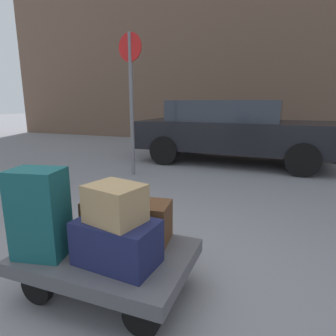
% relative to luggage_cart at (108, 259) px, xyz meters
% --- Properties ---
extents(ground_plane, '(60.00, 60.00, 0.00)m').
position_rel_luggage_cart_xyz_m(ground_plane, '(0.00, 0.00, -0.27)').
color(ground_plane, gray).
extents(luggage_cart, '(1.19, 0.82, 0.34)m').
position_rel_luggage_cart_xyz_m(luggage_cart, '(0.00, 0.00, 0.00)').
color(luggage_cart, '#4C4C51').
rests_on(luggage_cart, ground_plane).
extents(duffel_bag_navy_front_right, '(0.55, 0.37, 0.29)m').
position_rel_luggage_cart_xyz_m(duffel_bag_navy_front_right, '(0.15, -0.12, 0.22)').
color(duffel_bag_navy_front_right, '#191E47').
rests_on(duffel_bag_navy_front_right, luggage_cart).
extents(duffel_bag_brown_rear_left, '(0.69, 0.37, 0.30)m').
position_rel_luggage_cart_xyz_m(duffel_bag_brown_rear_left, '(0.04, 0.22, 0.22)').
color(duffel_bag_brown_rear_left, '#51331E').
rests_on(duffel_bag_brown_rear_left, luggage_cart).
extents(suitcase_teal_stacked_top, '(0.38, 0.32, 0.61)m').
position_rel_luggage_cart_xyz_m(suitcase_teal_stacked_top, '(-0.38, -0.21, 0.38)').
color(suitcase_teal_stacked_top, '#144C51').
rests_on(suitcase_teal_stacked_top, luggage_cart).
extents(duffel_bag_tan_topmost_pile, '(0.39, 0.34, 0.24)m').
position_rel_luggage_cart_xyz_m(duffel_bag_tan_topmost_pile, '(0.15, -0.12, 0.49)').
color(duffel_bag_tan_topmost_pile, '#9E7F56').
rests_on(duffel_bag_tan_topmost_pile, duffel_bag_navy_front_right).
extents(parked_car, '(4.34, 2.00, 1.42)m').
position_rel_luggage_cart_xyz_m(parked_car, '(0.07, 5.15, 0.49)').
color(parked_car, black).
rests_on(parked_car, ground_plane).
extents(no_parking_sign, '(0.50, 0.10, 2.59)m').
position_rel_luggage_cart_xyz_m(no_parking_sign, '(-1.52, 3.24, 1.32)').
color(no_parking_sign, slate).
rests_on(no_parking_sign, ground_plane).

